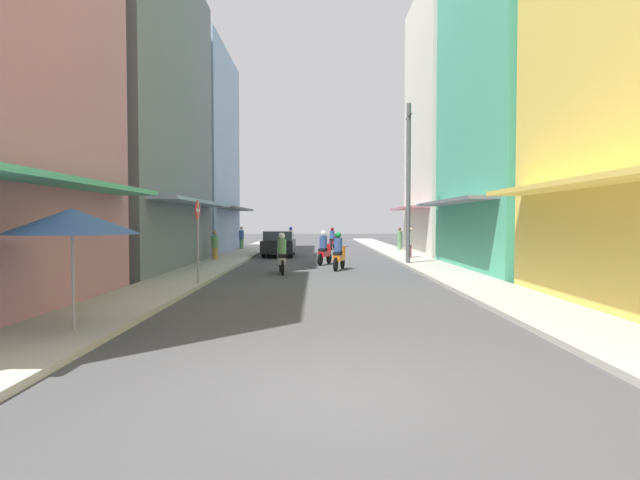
# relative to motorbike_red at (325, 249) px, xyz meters

# --- Properties ---
(ground_plane) EXTENTS (111.31, 111.31, 0.00)m
(ground_plane) POSITION_rel_motorbike_red_xyz_m (-0.15, 3.26, -0.70)
(ground_plane) COLOR #424244
(sidewalk_left) EXTENTS (2.06, 58.60, 0.12)m
(sidewalk_left) POSITION_rel_motorbike_red_xyz_m (-4.88, 3.26, -0.64)
(sidewalk_left) COLOR #ADA89E
(sidewalk_left) RESTS_ON ground
(sidewalk_right) EXTENTS (2.06, 58.60, 0.12)m
(sidewalk_right) POSITION_rel_motorbike_red_xyz_m (4.57, 3.26, -0.64)
(sidewalk_right) COLOR #ADA89E
(sidewalk_right) RESTS_ON ground
(building_left_mid) EXTENTS (7.05, 11.19, 13.05)m
(building_left_mid) POSITION_rel_motorbike_red_xyz_m (-8.90, -2.10, 5.82)
(building_left_mid) COLOR slate
(building_left_mid) RESTS_ON ground
(building_left_far) EXTENTS (7.05, 9.17, 12.58)m
(building_left_far) POSITION_rel_motorbike_red_xyz_m (-8.90, 8.68, 5.58)
(building_left_far) COLOR #8CA5CC
(building_left_far) RESTS_ON ground
(building_right_mid) EXTENTS (7.05, 9.65, 16.81)m
(building_right_mid) POSITION_rel_motorbike_red_xyz_m (8.59, -2.87, 7.69)
(building_right_mid) COLOR #4CB28C
(building_right_mid) RESTS_ON ground
(building_right_far) EXTENTS (7.05, 8.64, 15.62)m
(building_right_far) POSITION_rel_motorbike_red_xyz_m (8.59, 7.13, 7.10)
(building_right_far) COLOR silver
(building_right_far) RESTS_ON ground
(motorbike_red) EXTENTS (0.78, 1.73, 1.58)m
(motorbike_red) POSITION_rel_motorbike_red_xyz_m (0.00, 0.00, 0.00)
(motorbike_red) COLOR black
(motorbike_red) RESTS_ON ground
(motorbike_white) EXTENTS (0.61, 1.79, 0.96)m
(motorbike_white) POSITION_rel_motorbike_red_xyz_m (1.23, 18.04, -0.20)
(motorbike_white) COLOR black
(motorbike_white) RESTS_ON ground
(motorbike_maroon) EXTENTS (0.62, 1.79, 1.58)m
(motorbike_maroon) POSITION_rel_motorbike_red_xyz_m (0.76, 13.11, 0.00)
(motorbike_maroon) COLOR black
(motorbike_maroon) RESTS_ON ground
(motorbike_orange) EXTENTS (0.69, 1.76, 1.58)m
(motorbike_orange) POSITION_rel_motorbike_red_xyz_m (0.56, -2.65, 0.00)
(motorbike_orange) COLOR black
(motorbike_orange) RESTS_ON ground
(motorbike_silver) EXTENTS (0.55, 1.81, 1.58)m
(motorbike_silver) POSITION_rel_motorbike_red_xyz_m (-1.71, -4.16, 0.00)
(motorbike_silver) COLOR black
(motorbike_silver) RESTS_ON ground
(motorbike_blue) EXTENTS (0.55, 1.81, 1.58)m
(motorbike_blue) POSITION_rel_motorbike_red_xyz_m (-2.37, 15.86, 0.00)
(motorbike_blue) COLOR black
(motorbike_blue) RESTS_ON ground
(parked_car) EXTENTS (1.76, 4.10, 1.45)m
(parked_car) POSITION_rel_motorbike_red_xyz_m (-2.53, 5.65, 0.04)
(parked_car) COLOR black
(parked_car) RESTS_ON ground
(pedestrian_foreground) EXTENTS (0.34, 0.34, 1.58)m
(pedestrian_foreground) POSITION_rel_motorbike_red_xyz_m (5.17, 10.53, 0.08)
(pedestrian_foreground) COLOR #598C59
(pedestrian_foreground) RESTS_ON ground
(pedestrian_far) EXTENTS (0.34, 0.34, 1.55)m
(pedestrian_far) POSITION_rel_motorbike_red_xyz_m (-5.41, 1.66, 0.06)
(pedestrian_far) COLOR #BF8C3F
(pedestrian_far) RESTS_ON ground
(pedestrian_crossing) EXTENTS (0.34, 0.34, 1.64)m
(pedestrian_crossing) POSITION_rel_motorbike_red_xyz_m (-5.59, 11.86, 0.11)
(pedestrian_crossing) COLOR #598C59
(pedestrian_crossing) RESTS_ON ground
(pedestrian_midway) EXTENTS (0.44, 0.44, 1.76)m
(pedestrian_midway) POSITION_rel_motorbike_red_xyz_m (4.44, 2.96, 0.28)
(pedestrian_midway) COLOR #99333F
(pedestrian_midway) RESTS_ON ground
(vendor_umbrella) EXTENTS (2.27, 2.27, 2.24)m
(vendor_umbrella) POSITION_rel_motorbike_red_xyz_m (-4.60, -14.94, 1.31)
(vendor_umbrella) COLOR #99999E
(vendor_umbrella) RESTS_ON ground
(utility_pole) EXTENTS (0.20, 1.20, 7.33)m
(utility_pole) POSITION_rel_motorbike_red_xyz_m (3.79, -0.51, 3.04)
(utility_pole) COLOR #4C4C4F
(utility_pole) RESTS_ON ground
(street_sign_no_entry) EXTENTS (0.07, 0.60, 2.65)m
(street_sign_no_entry) POSITION_rel_motorbike_red_xyz_m (-4.00, -8.09, 1.01)
(street_sign_no_entry) COLOR gray
(street_sign_no_entry) RESTS_ON ground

